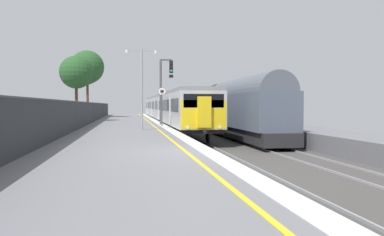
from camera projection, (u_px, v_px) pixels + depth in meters
ground at (270, 167)px, 13.11m from camera, size 17.40×110.00×1.21m
commuter_train_at_platform at (167, 108)px, 42.18m from camera, size 2.83×42.10×3.81m
freight_train_adjacent_track at (221, 106)px, 33.83m from camera, size 2.60×27.72×4.48m
signal_gantry at (164, 84)px, 30.04m from camera, size 1.10×0.24×5.26m
speed_limit_sign at (162, 102)px, 27.78m from camera, size 0.59×0.08×2.89m
platform_lamp_mid at (142, 82)px, 23.47m from camera, size 2.00×0.20×5.09m
platform_back_fence at (25, 125)px, 11.68m from camera, size 0.07×99.00×1.82m
background_tree_left at (87, 69)px, 47.71m from camera, size 4.24×4.28×8.53m
background_tree_centre at (76, 73)px, 36.01m from camera, size 3.16×3.16×6.32m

